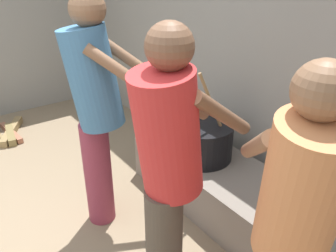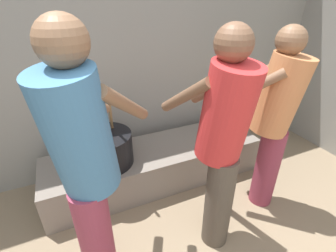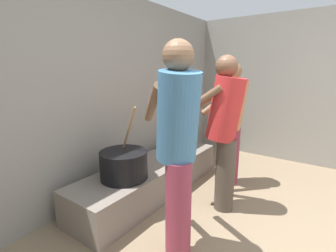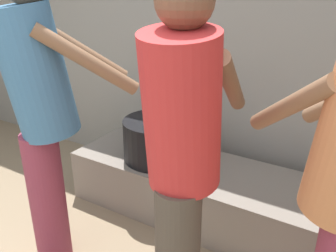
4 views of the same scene
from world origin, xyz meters
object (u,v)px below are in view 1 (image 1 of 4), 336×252
cook_in_red_shirt (168,165)px  cook_in_orange_shirt (295,228)px  cook_in_blue_shirt (96,103)px  cooking_pot_main (202,140)px

cook_in_red_shirt → cook_in_orange_shirt: bearing=15.0°
cook_in_orange_shirt → cook_in_red_shirt: bearing=-165.0°
cook_in_red_shirt → cook_in_blue_shirt: cook_in_blue_shirt is taller
cook_in_red_shirt → cooking_pot_main: bearing=128.6°
cook_in_orange_shirt → cook_in_blue_shirt: bearing=-174.2°
cooking_pot_main → cook_in_red_shirt: bearing=-51.4°
cooking_pot_main → cook_in_orange_shirt: 1.44m
cook_in_red_shirt → cook_in_orange_shirt: 0.63m
cook_in_blue_shirt → cooking_pot_main: bearing=75.5°
cooking_pot_main → cook_in_red_shirt: 1.09m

